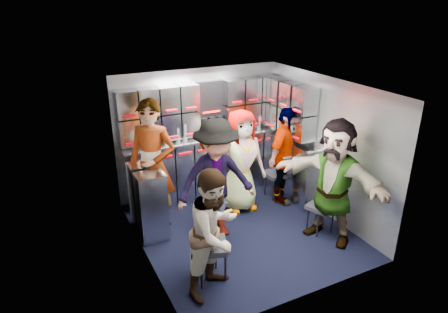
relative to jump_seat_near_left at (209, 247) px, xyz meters
name	(u,v)px	position (x,y,z in m)	size (l,w,h in m)	color
floor	(241,230)	(0.85, 0.74, -0.44)	(3.00, 3.00, 0.00)	black
wall_back	(199,132)	(0.85, 2.24, 0.61)	(2.80, 0.04, 2.10)	gray
wall_left	(141,184)	(-0.55, 0.74, 0.61)	(0.04, 3.00, 2.10)	gray
wall_right	(325,147)	(2.25, 0.74, 0.61)	(0.04, 3.00, 2.10)	gray
ceiling	(244,87)	(0.85, 0.74, 1.66)	(2.80, 3.00, 0.02)	silver
cart_bank_back	(205,167)	(0.85, 2.03, 0.06)	(2.68, 0.38, 0.99)	#999EA9
cart_bank_left	(148,201)	(-0.34, 1.30, 0.06)	(0.38, 0.76, 0.99)	#999EA9
counter	(204,138)	(0.85, 2.03, 0.58)	(2.68, 0.42, 0.03)	#B0B2B7
locker_bank_back	(202,108)	(0.85, 2.09, 1.05)	(2.68, 0.28, 0.82)	#999EA9
locker_bank_right	(291,109)	(2.10, 1.44, 1.05)	(0.28, 1.00, 0.82)	#999EA9
right_cabinet	(290,168)	(2.10, 1.34, 0.06)	(0.28, 1.20, 1.00)	#999EA9
coffee_niche	(211,107)	(1.03, 2.15, 1.03)	(0.46, 0.16, 0.84)	black
red_latch_strip	(209,149)	(0.85, 1.83, 0.44)	(2.60, 0.02, 0.03)	#A20008
jump_seat_near_left	(209,247)	(0.00, 0.00, 0.00)	(0.53, 0.52, 0.50)	black
jump_seat_mid_left	(211,205)	(0.49, 0.99, -0.05)	(0.43, 0.41, 0.43)	black
jump_seat_center	(235,180)	(1.15, 1.51, -0.03)	(0.46, 0.44, 0.46)	black
jump_seat_mid_right	(276,175)	(1.88, 1.41, -0.05)	(0.37, 0.35, 0.44)	black
jump_seat_near_right	(321,208)	(1.86, 0.24, -0.06)	(0.45, 0.44, 0.42)	black
attendant_standing	(153,166)	(-0.20, 1.44, 0.51)	(0.69, 0.45, 1.90)	black
attendant_arc_a	(215,232)	(0.00, -0.18, 0.31)	(0.73, 0.57, 1.50)	black
attendant_arc_b	(216,180)	(0.49, 0.81, 0.42)	(1.11, 0.64, 1.71)	black
attendant_arc_c	(241,161)	(1.15, 1.33, 0.37)	(0.79, 0.51, 1.62)	black
attendant_arc_d	(284,156)	(1.88, 1.23, 0.35)	(0.93, 0.39, 1.58)	black
attendant_arc_e	(333,181)	(1.86, 0.06, 0.43)	(1.61, 0.51, 1.74)	black
bottle_left	(178,135)	(0.39, 1.98, 0.71)	(0.07, 0.07, 0.24)	white
bottle_mid	(185,133)	(0.51, 1.98, 0.73)	(0.07, 0.07, 0.28)	white
bottle_right	(259,122)	(1.85, 1.98, 0.71)	(0.07, 0.07, 0.24)	white
cup_left	(167,141)	(0.21, 1.97, 0.64)	(0.08, 0.08, 0.10)	beige
cup_right	(253,127)	(1.73, 1.97, 0.64)	(0.08, 0.08, 0.10)	beige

